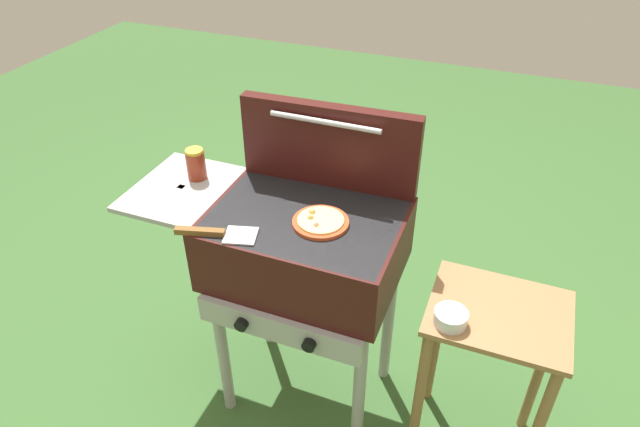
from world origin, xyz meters
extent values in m
plane|color=#38602D|center=(0.00, 0.00, 0.00)|extent=(8.00, 8.00, 0.00)
cube|color=#38110F|center=(0.00, 0.00, 0.78)|extent=(0.64, 0.48, 0.24)
cube|color=black|center=(0.00, 0.00, 0.90)|extent=(0.61, 0.46, 0.01)
cube|color=#A1A1A1|center=(-0.48, 0.00, 0.89)|extent=(0.32, 0.41, 0.02)
cube|color=#A1A1A1|center=(-0.48, 0.00, 0.78)|extent=(0.02, 0.02, 0.24)
cube|color=#A1A1A1|center=(0.00, -0.25, 0.61)|extent=(0.58, 0.02, 0.10)
cylinder|color=black|center=(-0.12, -0.28, 0.61)|extent=(0.04, 0.02, 0.04)
cylinder|color=black|center=(0.12, -0.28, 0.61)|extent=(0.04, 0.02, 0.04)
cylinder|color=#A1A1A1|center=(-0.27, -0.19, 0.33)|extent=(0.04, 0.04, 0.66)
cylinder|color=#A1A1A1|center=(0.27, -0.19, 0.33)|extent=(0.04, 0.04, 0.66)
cylinder|color=#A1A1A1|center=(-0.27, 0.19, 0.33)|extent=(0.04, 0.04, 0.66)
cylinder|color=#A1A1A1|center=(0.27, 0.19, 0.33)|extent=(0.04, 0.04, 0.66)
cube|color=#38110F|center=(0.00, 0.21, 1.05)|extent=(0.63, 0.08, 0.30)
cylinder|color=#B7B7BC|center=(0.00, 0.17, 1.16)|extent=(0.38, 0.02, 0.02)
cylinder|color=#C64723|center=(0.06, -0.03, 0.91)|extent=(0.18, 0.18, 0.01)
cylinder|color=#EDD17A|center=(0.06, -0.03, 0.92)|extent=(0.15, 0.15, 0.01)
sphere|color=#CDC062|center=(0.03, -0.03, 0.92)|extent=(0.02, 0.02, 0.02)
sphere|color=#F2A28B|center=(0.06, -0.06, 0.92)|extent=(0.02, 0.02, 0.02)
sphere|color=#F2B56F|center=(0.02, 0.00, 0.92)|extent=(0.02, 0.02, 0.02)
cylinder|color=maroon|center=(-0.46, 0.07, 0.95)|extent=(0.07, 0.07, 0.10)
cylinder|color=gold|center=(-0.46, 0.07, 1.01)|extent=(0.06, 0.06, 0.01)
cube|color=#B7BABF|center=(-0.15, -0.18, 0.90)|extent=(0.12, 0.11, 0.01)
cube|color=brown|center=(-0.27, -0.22, 0.91)|extent=(0.16, 0.07, 0.02)
cube|color=olive|center=(0.66, 0.00, 0.69)|extent=(0.44, 0.36, 0.02)
cylinder|color=olive|center=(0.47, -0.15, 0.34)|extent=(0.04, 0.04, 0.68)
cylinder|color=olive|center=(0.47, 0.15, 0.34)|extent=(0.04, 0.04, 0.68)
cylinder|color=olive|center=(0.85, 0.15, 0.34)|extent=(0.04, 0.04, 0.68)
cylinder|color=silver|center=(0.52, -0.11, 0.72)|extent=(0.10, 0.10, 0.04)
cylinder|color=#996B47|center=(0.52, -0.11, 0.72)|extent=(0.09, 0.09, 0.02)
camera|label=1|loc=(0.59, -1.38, 1.97)|focal=31.52mm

